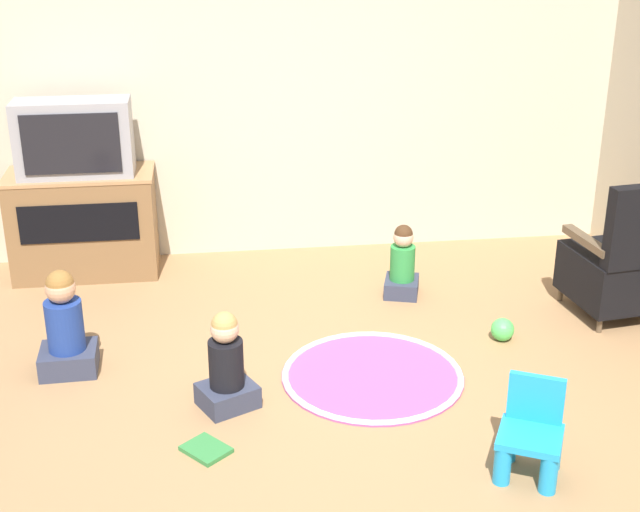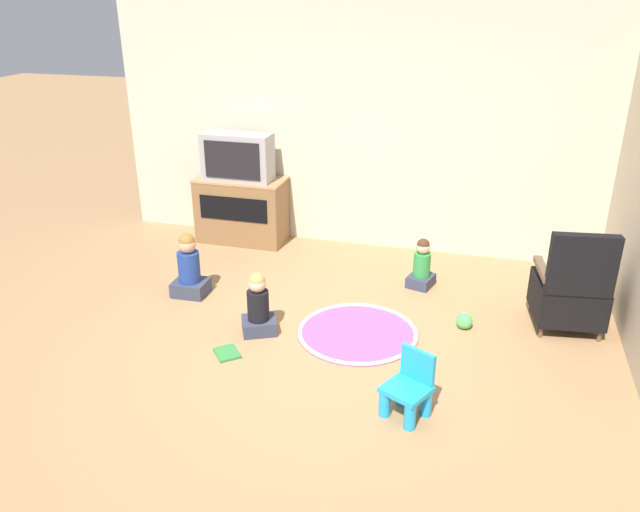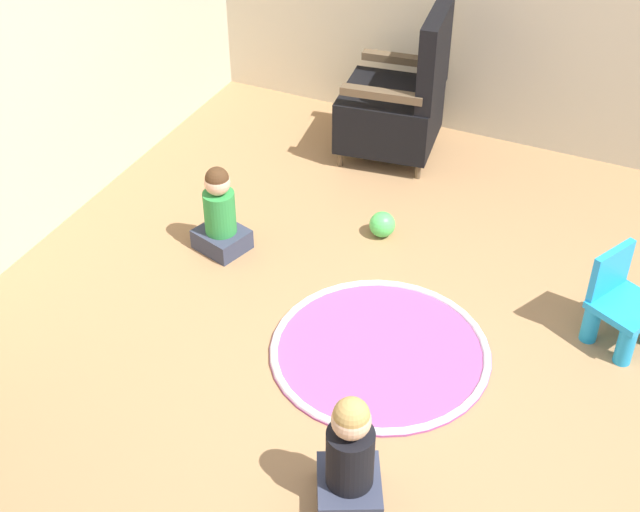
# 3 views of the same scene
# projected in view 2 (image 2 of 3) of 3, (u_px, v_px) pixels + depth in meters

# --- Properties ---
(ground_plane) EXTENTS (30.00, 30.00, 0.00)m
(ground_plane) POSITION_uv_depth(u_px,v_px,m) (308.00, 355.00, 5.18)
(ground_plane) COLOR #9E754C
(wall_back) EXTENTS (5.67, 0.12, 2.75)m
(wall_back) POSITION_uv_depth(u_px,v_px,m) (358.00, 127.00, 6.95)
(wall_back) COLOR beige
(wall_back) RESTS_ON ground_plane
(tv_cabinet) EXTENTS (1.05, 0.51, 0.77)m
(tv_cabinet) POSITION_uv_depth(u_px,v_px,m) (242.00, 209.00, 7.37)
(tv_cabinet) COLOR brown
(tv_cabinet) RESTS_ON ground_plane
(television) EXTENTS (0.80, 0.32, 0.53)m
(television) POSITION_uv_depth(u_px,v_px,m) (237.00, 157.00, 7.08)
(television) COLOR #939399
(television) RESTS_ON tv_cabinet
(black_armchair) EXTENTS (0.65, 0.67, 0.97)m
(black_armchair) POSITION_uv_depth(u_px,v_px,m) (570.00, 292.00, 5.45)
(black_armchair) COLOR brown
(black_armchair) RESTS_ON ground_plane
(yellow_kid_chair) EXTENTS (0.39, 0.39, 0.48)m
(yellow_kid_chair) POSITION_uv_depth(u_px,v_px,m) (408.00, 391.00, 4.39)
(yellow_kid_chair) COLOR #1E99DB
(yellow_kid_chair) RESTS_ON ground_plane
(play_mat) EXTENTS (1.07, 1.07, 0.04)m
(play_mat) POSITION_uv_depth(u_px,v_px,m) (358.00, 332.00, 5.49)
(play_mat) COLOR #A54C8C
(play_mat) RESTS_ON ground_plane
(child_watching_left) EXTENTS (0.37, 0.36, 0.57)m
(child_watching_left) POSITION_uv_depth(u_px,v_px,m) (258.00, 307.00, 5.43)
(child_watching_left) COLOR #33384C
(child_watching_left) RESTS_ON ground_plane
(child_watching_center) EXTENTS (0.29, 0.32, 0.52)m
(child_watching_center) POSITION_uv_depth(u_px,v_px,m) (422.00, 266.00, 6.28)
(child_watching_center) COLOR #33384C
(child_watching_center) RESTS_ON ground_plane
(child_watching_right) EXTENTS (0.34, 0.30, 0.64)m
(child_watching_right) POSITION_uv_depth(u_px,v_px,m) (189.00, 269.00, 6.09)
(child_watching_right) COLOR #33384C
(child_watching_right) RESTS_ON ground_plane
(toy_ball) EXTENTS (0.15, 0.15, 0.15)m
(toy_ball) POSITION_uv_depth(u_px,v_px,m) (464.00, 321.00, 5.55)
(toy_ball) COLOR #4CCC59
(toy_ball) RESTS_ON ground_plane
(book) EXTENTS (0.28, 0.29, 0.02)m
(book) POSITION_uv_depth(u_px,v_px,m) (227.00, 353.00, 5.18)
(book) COLOR #337F3D
(book) RESTS_ON ground_plane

